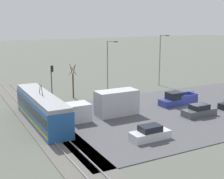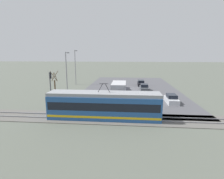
{
  "view_description": "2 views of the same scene",
  "coord_description": "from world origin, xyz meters",
  "px_view_note": "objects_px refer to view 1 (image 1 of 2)",
  "views": [
    {
      "loc": [
        -31.36,
        29.62,
        12.01
      ],
      "look_at": [
        4.66,
        10.51,
        2.84
      ],
      "focal_mm": 50.0,
      "sensor_mm": 36.0,
      "label": 1
    },
    {
      "loc": [
        0.71,
        41.66,
        8.14
      ],
      "look_at": [
        3.36,
        12.73,
        2.31
      ],
      "focal_mm": 28.0,
      "sensor_mm": 36.0,
      "label": 2
    }
  ],
  "objects_px": {
    "street_lamp_near_crossing": "(109,64)",
    "street_lamp_mid_block": "(161,57)",
    "pickup_truck": "(178,100)",
    "street_tree": "(73,83)",
    "light_rail_tram": "(42,109)",
    "traffic_light_pole": "(52,79)",
    "sedan_car_1": "(199,111)",
    "sedan_car_2": "(150,133)",
    "box_truck": "(108,105)"
  },
  "relations": [
    {
      "from": "traffic_light_pole",
      "to": "box_truck",
      "type": "bearing_deg",
      "value": -158.62
    },
    {
      "from": "box_truck",
      "to": "street_tree",
      "type": "relative_size",
      "value": 1.71
    },
    {
      "from": "traffic_light_pole",
      "to": "street_tree",
      "type": "height_order",
      "value": "traffic_light_pole"
    },
    {
      "from": "street_tree",
      "to": "street_lamp_mid_block",
      "type": "xyz_separation_m",
      "value": [
        1.63,
        -17.86,
        2.86
      ]
    },
    {
      "from": "box_truck",
      "to": "sedan_car_2",
      "type": "bearing_deg",
      "value": -178.66
    },
    {
      "from": "light_rail_tram",
      "to": "street_lamp_near_crossing",
      "type": "relative_size",
      "value": 1.63
    },
    {
      "from": "sedan_car_2",
      "to": "traffic_light_pole",
      "type": "relative_size",
      "value": 0.77
    },
    {
      "from": "street_tree",
      "to": "traffic_light_pole",
      "type": "bearing_deg",
      "value": 104.04
    },
    {
      "from": "light_rail_tram",
      "to": "pickup_truck",
      "type": "distance_m",
      "value": 19.32
    },
    {
      "from": "box_truck",
      "to": "street_lamp_mid_block",
      "type": "distance_m",
      "value": 21.95
    },
    {
      "from": "sedan_car_2",
      "to": "traffic_light_pole",
      "type": "height_order",
      "value": "traffic_light_pole"
    },
    {
      "from": "street_tree",
      "to": "street_lamp_near_crossing",
      "type": "relative_size",
      "value": 0.62
    },
    {
      "from": "street_tree",
      "to": "street_lamp_near_crossing",
      "type": "xyz_separation_m",
      "value": [
        -0.03,
        -6.19,
        2.53
      ]
    },
    {
      "from": "light_rail_tram",
      "to": "street_lamp_near_crossing",
      "type": "xyz_separation_m",
      "value": [
        9.66,
        -13.85,
        3.24
      ]
    },
    {
      "from": "street_lamp_near_crossing",
      "to": "sedan_car_1",
      "type": "bearing_deg",
      "value": -164.7
    },
    {
      "from": "pickup_truck",
      "to": "sedan_car_2",
      "type": "relative_size",
      "value": 1.36
    },
    {
      "from": "box_truck",
      "to": "pickup_truck",
      "type": "bearing_deg",
      "value": -89.8
    },
    {
      "from": "box_truck",
      "to": "street_lamp_mid_block",
      "type": "xyz_separation_m",
      "value": [
        12.72,
        -17.49,
        3.76
      ]
    },
    {
      "from": "traffic_light_pole",
      "to": "street_lamp_near_crossing",
      "type": "distance_m",
      "value": 9.95
    },
    {
      "from": "street_tree",
      "to": "street_lamp_mid_block",
      "type": "relative_size",
      "value": 0.58
    },
    {
      "from": "light_rail_tram",
      "to": "traffic_light_pole",
      "type": "relative_size",
      "value": 2.57
    },
    {
      "from": "sedan_car_2",
      "to": "street_lamp_near_crossing",
      "type": "bearing_deg",
      "value": -15.63
    },
    {
      "from": "box_truck",
      "to": "sedan_car_1",
      "type": "distance_m",
      "value": 11.62
    },
    {
      "from": "pickup_truck",
      "to": "sedan_car_1",
      "type": "relative_size",
      "value": 1.29
    },
    {
      "from": "street_tree",
      "to": "sedan_car_2",
      "type": "bearing_deg",
      "value": -178.36
    },
    {
      "from": "box_truck",
      "to": "light_rail_tram",
      "type": "bearing_deg",
      "value": 80.15
    },
    {
      "from": "sedan_car_1",
      "to": "street_tree",
      "type": "bearing_deg",
      "value": -146.96
    },
    {
      "from": "pickup_truck",
      "to": "street_lamp_near_crossing",
      "type": "bearing_deg",
      "value": 26.12
    },
    {
      "from": "street_lamp_near_crossing",
      "to": "street_lamp_mid_block",
      "type": "xyz_separation_m",
      "value": [
        1.67,
        -11.67,
        0.33
      ]
    },
    {
      "from": "street_tree",
      "to": "sedan_car_1",
      "type": "bearing_deg",
      "value": -146.96
    },
    {
      "from": "sedan_car_1",
      "to": "street_lamp_near_crossing",
      "type": "relative_size",
      "value": 0.51
    },
    {
      "from": "pickup_truck",
      "to": "street_tree",
      "type": "distance_m",
      "value": 16.1
    },
    {
      "from": "street_tree",
      "to": "street_lamp_near_crossing",
      "type": "distance_m",
      "value": 6.68
    },
    {
      "from": "pickup_truck",
      "to": "sedan_car_1",
      "type": "xyz_separation_m",
      "value": [
        -5.35,
        0.93,
        -0.12
      ]
    },
    {
      "from": "light_rail_tram",
      "to": "sedan_car_2",
      "type": "height_order",
      "value": "light_rail_tram"
    },
    {
      "from": "street_lamp_near_crossing",
      "to": "street_lamp_mid_block",
      "type": "height_order",
      "value": "street_lamp_mid_block"
    },
    {
      "from": "pickup_truck",
      "to": "traffic_light_pole",
      "type": "bearing_deg",
      "value": 56.3
    },
    {
      "from": "light_rail_tram",
      "to": "sedan_car_1",
      "type": "xyz_separation_m",
      "value": [
        -6.7,
        -18.33,
        -1.04
      ]
    },
    {
      "from": "light_rail_tram",
      "to": "sedan_car_1",
      "type": "height_order",
      "value": "light_rail_tram"
    },
    {
      "from": "box_truck",
      "to": "traffic_light_pole",
      "type": "distance_m",
      "value": 11.12
    },
    {
      "from": "light_rail_tram",
      "to": "street_tree",
      "type": "xyz_separation_m",
      "value": [
        9.7,
        -7.66,
        0.72
      ]
    },
    {
      "from": "traffic_light_pole",
      "to": "street_tree",
      "type": "relative_size",
      "value": 1.02
    },
    {
      "from": "traffic_light_pole",
      "to": "street_lamp_mid_block",
      "type": "xyz_separation_m",
      "value": [
        2.54,
        -21.48,
        1.76
      ]
    },
    {
      "from": "street_lamp_mid_block",
      "to": "street_tree",
      "type": "bearing_deg",
      "value": 95.23
    },
    {
      "from": "sedan_car_2",
      "to": "street_lamp_mid_block",
      "type": "xyz_separation_m",
      "value": [
        21.73,
        -17.28,
        4.62
      ]
    },
    {
      "from": "sedan_car_2",
      "to": "traffic_light_pole",
      "type": "bearing_deg",
      "value": 12.34
    },
    {
      "from": "street_lamp_near_crossing",
      "to": "street_lamp_mid_block",
      "type": "relative_size",
      "value": 0.93
    },
    {
      "from": "pickup_truck",
      "to": "street_tree",
      "type": "bearing_deg",
      "value": 46.37
    },
    {
      "from": "sedan_car_1",
      "to": "traffic_light_pole",
      "type": "bearing_deg",
      "value": -137.32
    },
    {
      "from": "light_rail_tram",
      "to": "sedan_car_2",
      "type": "relative_size",
      "value": 3.35
    }
  ]
}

